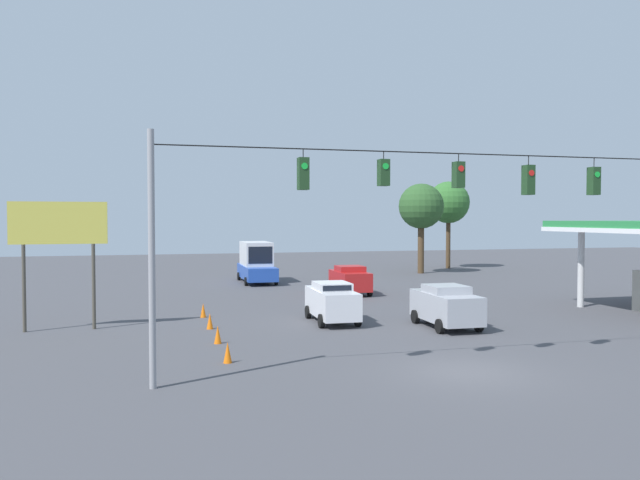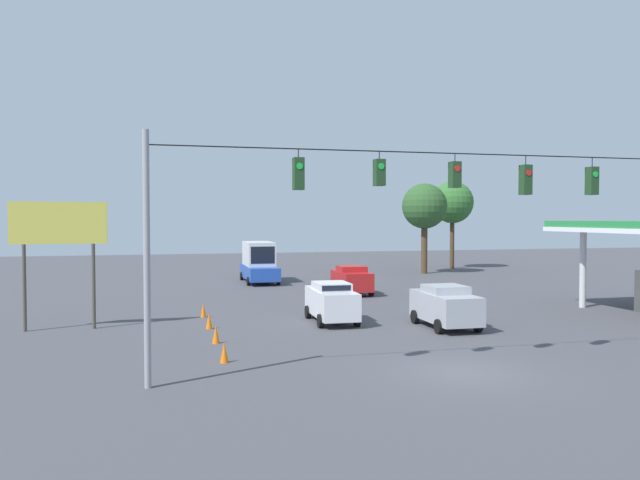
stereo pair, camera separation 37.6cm
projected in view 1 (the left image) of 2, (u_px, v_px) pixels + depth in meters
ground_plane at (467, 372)px, 20.33m from camera, size 140.00×140.00×0.00m
overhead_signal_span at (459, 216)px, 20.81m from camera, size 20.00×0.38×7.61m
box_truck_blue_withflow_deep at (256, 263)px, 48.56m from camera, size 2.54×6.53×3.15m
sedan_white_withflow_mid at (332, 301)px, 29.96m from camera, size 2.06×4.40×1.93m
sedan_silver_crossing_near at (446, 305)px, 28.55m from camera, size 2.16×4.24×1.94m
sedan_red_oncoming_deep at (350, 279)px, 40.91m from camera, size 2.14×3.98×1.87m
traffic_cone_nearest at (228, 353)px, 21.56m from camera, size 0.30×0.30×0.73m
traffic_cone_second at (218, 335)px, 24.88m from camera, size 0.30×0.30×0.73m
traffic_cone_third at (210, 321)px, 28.14m from camera, size 0.30×0.30×0.73m
traffic_cone_fourth at (203, 310)px, 31.41m from camera, size 0.30×0.30×0.73m
roadside_billboard at (59, 234)px, 27.64m from camera, size 4.13×0.16×5.75m
tree_horizon_left at (421, 207)px, 56.25m from camera, size 4.08×4.08×8.13m
tree_horizon_right at (448, 203)px, 61.95m from camera, size 4.16×4.16×8.65m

